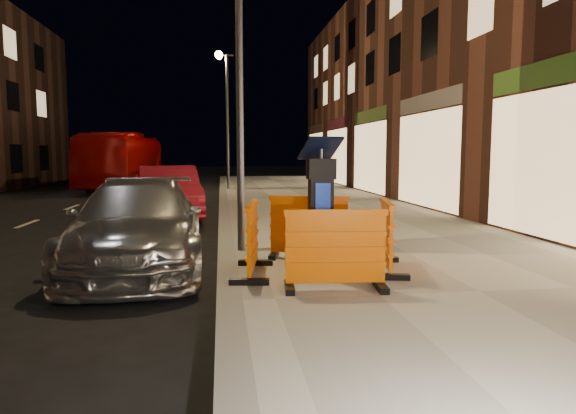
{
  "coord_description": "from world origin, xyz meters",
  "views": [
    {
      "loc": [
        -0.08,
        -5.72,
        1.83
      ],
      "look_at": [
        0.8,
        1.0,
        1.1
      ],
      "focal_mm": 32.0,
      "sensor_mm": 36.0,
      "label": 1
    }
  ],
  "objects": [
    {
      "name": "kerb",
      "position": [
        0.0,
        0.0,
        0.07
      ],
      "size": [
        0.3,
        60.0,
        0.15
      ],
      "primitive_type": "cube",
      "color": "slate",
      "rests_on": "ground"
    },
    {
      "name": "barrier_kerbside",
      "position": [
        0.34,
        1.23,
        0.64
      ],
      "size": [
        0.7,
        1.33,
        0.99
      ],
      "primitive_type": "cube",
      "rotation": [
        0.0,
        0.0,
        1.43
      ],
      "color": "#FB6A00",
      "rests_on": "sidewalk"
    },
    {
      "name": "street_lamp_far",
      "position": [
        0.25,
        18.0,
        3.15
      ],
      "size": [
        0.12,
        0.12,
        6.0
      ],
      "primitive_type": "cylinder",
      "color": "#3F3F44",
      "rests_on": "sidewalk"
    },
    {
      "name": "barrier_bldgside",
      "position": [
        2.24,
        1.23,
        0.64
      ],
      "size": [
        0.78,
        1.35,
        0.99
      ],
      "primitive_type": "cube",
      "rotation": [
        0.0,
        0.0,
        1.36
      ],
      "color": "#FB6A00",
      "rests_on": "sidewalk"
    },
    {
      "name": "barrier_back",
      "position": [
        1.29,
        2.18,
        0.64
      ],
      "size": [
        1.35,
        0.8,
        0.99
      ],
      "primitive_type": "cube",
      "rotation": [
        0.0,
        0.0,
        -0.23
      ],
      "color": "#FB6A00",
      "rests_on": "sidewalk"
    },
    {
      "name": "parking_kiosk",
      "position": [
        1.29,
        1.23,
        1.04
      ],
      "size": [
        0.65,
        0.65,
        1.77
      ],
      "primitive_type": "cube",
      "rotation": [
        0.0,
        0.0,
        -0.18
      ],
      "color": "black",
      "rests_on": "sidewalk"
    },
    {
      "name": "sidewalk",
      "position": [
        3.0,
        0.0,
        0.07
      ],
      "size": [
        6.0,
        60.0,
        0.15
      ],
      "primitive_type": "cube",
      "color": "gray",
      "rests_on": "ground"
    },
    {
      "name": "bus_doubledecker",
      "position": [
        -4.93,
        21.1,
        0.0
      ],
      "size": [
        2.65,
        9.9,
        2.74
      ],
      "primitive_type": "imported",
      "rotation": [
        0.0,
        0.0,
        -0.04
      ],
      "color": "#970506",
      "rests_on": "ground"
    },
    {
      "name": "street_lamp_mid",
      "position": [
        0.25,
        3.0,
        3.15
      ],
      "size": [
        0.12,
        0.12,
        6.0
      ],
      "primitive_type": "cylinder",
      "color": "#3F3F44",
      "rests_on": "sidewalk"
    },
    {
      "name": "car_red",
      "position": [
        -1.52,
        8.72,
        0.0
      ],
      "size": [
        2.19,
        4.55,
        1.44
      ],
      "primitive_type": "imported",
      "rotation": [
        0.0,
        0.0,
        0.16
      ],
      "color": "maroon",
      "rests_on": "ground"
    },
    {
      "name": "ground_plane",
      "position": [
        0.0,
        0.0,
        0.0
      ],
      "size": [
        120.0,
        120.0,
        0.0
      ],
      "primitive_type": "plane",
      "color": "black",
      "rests_on": "ground"
    },
    {
      "name": "barrier_front",
      "position": [
        1.29,
        0.28,
        0.64
      ],
      "size": [
        1.31,
        0.63,
        0.99
      ],
      "primitive_type": "cube",
      "rotation": [
        0.0,
        0.0,
        -0.09
      ],
      "color": "#FB6A00",
      "rests_on": "sidewalk"
    },
    {
      "name": "car_silver",
      "position": [
        -1.38,
        2.54,
        0.0
      ],
      "size": [
        2.18,
        4.84,
        1.38
      ],
      "primitive_type": "imported",
      "rotation": [
        0.0,
        0.0,
        0.05
      ],
      "color": "#B0B0B5",
      "rests_on": "ground"
    }
  ]
}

